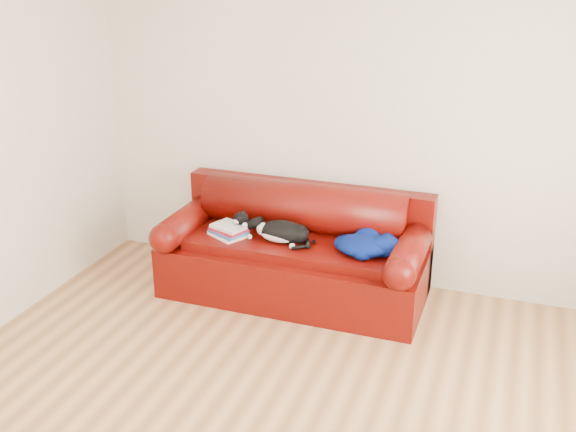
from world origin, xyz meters
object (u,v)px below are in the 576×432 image
Objects in this scene: book_stack at (229,230)px; blanket at (367,244)px; sofa_base at (294,268)px; cat at (282,232)px.

book_stack is 0.58× the size of blanket.
book_stack is (-0.51, -0.13, 0.31)m from sofa_base.
sofa_base is at bearing 58.51° from cat.
cat is 0.67m from blanket.
sofa_base is 5.95× the size of book_stack.
cat is at bearing -125.66° from sofa_base.
blanket reaches higher than sofa_base.
cat reaches higher than blanket.
blanket reaches higher than book_stack.
sofa_base is at bearing 174.23° from blanket.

